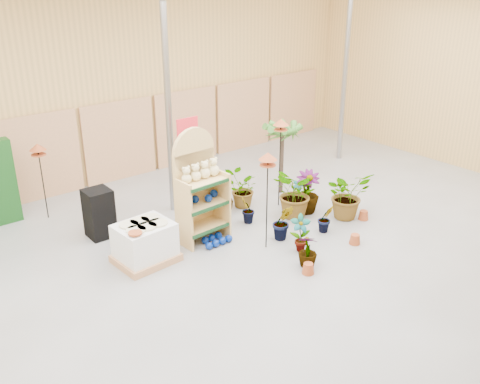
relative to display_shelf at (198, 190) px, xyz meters
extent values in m
cube|color=gray|center=(0.31, -2.04, -1.08)|extent=(15.00, 12.00, 0.10)
cube|color=white|center=(0.31, -2.04, 3.52)|extent=(15.00, 12.00, 0.10)
cube|color=tan|center=(0.31, 4.01, 1.22)|extent=(15.00, 0.10, 4.50)
cylinder|color=gray|center=(5.81, 1.46, 1.22)|extent=(0.14, 0.14, 4.50)
cylinder|color=gray|center=(0.31, 1.46, 1.22)|extent=(0.14, 0.14, 4.50)
cube|color=tan|center=(-1.69, 3.88, -0.03)|extent=(1.90, 0.06, 2.00)
cube|color=tan|center=(0.31, 3.88, -0.03)|extent=(1.90, 0.06, 2.00)
cube|color=tan|center=(2.31, 3.88, -0.03)|extent=(1.90, 0.06, 2.00)
cube|color=tan|center=(4.31, 3.88, -0.03)|extent=(1.90, 0.06, 2.00)
cube|color=tan|center=(6.31, 3.88, -0.03)|extent=(1.90, 0.06, 2.00)
cube|color=tan|center=(0.00, 0.10, -0.14)|extent=(0.95, 0.13, 1.79)
cylinder|color=tan|center=(0.00, 0.10, 0.75)|extent=(0.95, 0.13, 0.95)
cube|color=tan|center=(0.00, -0.17, -0.72)|extent=(0.93, 0.57, 0.04)
cube|color=#0F3819|center=(0.00, -0.43, -0.72)|extent=(0.90, 0.08, 0.06)
cube|color=tan|center=(0.00, -0.17, -0.24)|extent=(0.93, 0.57, 0.04)
cube|color=#0F3819|center=(0.00, -0.43, -0.24)|extent=(0.90, 0.08, 0.06)
cube|color=tan|center=(0.00, -0.17, 0.23)|extent=(0.93, 0.57, 0.04)
cube|color=#0F3819|center=(0.00, -0.43, 0.23)|extent=(0.90, 0.08, 0.06)
cube|color=tan|center=(-0.45, -0.17, -0.35)|extent=(0.07, 0.53, 1.37)
cube|color=tan|center=(0.45, -0.17, -0.35)|extent=(0.07, 0.53, 1.37)
sphere|color=#F7E4A1|center=(-0.32, -0.11, 0.34)|extent=(0.19, 0.19, 0.19)
sphere|color=#F7E4A1|center=(-0.32, -0.11, 0.50)|extent=(0.15, 0.15, 0.15)
sphere|color=#F7E4A1|center=(-0.11, -0.11, 0.35)|extent=(0.20, 0.20, 0.20)
sphere|color=#F7E4A1|center=(-0.11, -0.11, 0.51)|extent=(0.15, 0.15, 0.15)
sphere|color=#F7E4A1|center=(0.11, -0.11, 0.35)|extent=(0.21, 0.21, 0.21)
sphere|color=#F7E4A1|center=(0.11, -0.11, 0.52)|extent=(0.15, 0.15, 0.15)
sphere|color=#F7E4A1|center=(0.32, -0.11, 0.36)|extent=(0.22, 0.22, 0.22)
sphere|color=#F7E4A1|center=(0.32, -0.11, 0.53)|extent=(0.15, 0.15, 0.15)
sphere|color=navy|center=(-0.34, -0.19, -0.15)|extent=(0.16, 0.16, 0.16)
sphere|color=navy|center=(-0.11, -0.06, -0.15)|extent=(0.16, 0.16, 0.16)
sphere|color=navy|center=(0.11, -0.19, -0.15)|extent=(0.16, 0.16, 0.16)
sphere|color=navy|center=(0.34, -0.06, -0.15)|extent=(0.16, 0.16, 0.16)
sphere|color=navy|center=(-0.15, -0.54, -0.96)|extent=(0.15, 0.15, 0.15)
sphere|color=navy|center=(-0.07, -0.30, -0.96)|extent=(0.15, 0.15, 0.15)
sphere|color=navy|center=(0.01, -0.54, -0.96)|extent=(0.15, 0.15, 0.15)
sphere|color=navy|center=(0.09, -0.30, -0.96)|extent=(0.15, 0.15, 0.15)
sphere|color=navy|center=(0.17, -0.54, -0.96)|extent=(0.15, 0.15, 0.15)
sphere|color=navy|center=(0.25, -0.30, -0.96)|extent=(0.15, 0.15, 0.15)
sphere|color=navy|center=(0.33, -0.54, -0.96)|extent=(0.15, 0.15, 0.15)
cube|color=tan|center=(-1.31, -0.17, -0.97)|extent=(1.12, 0.95, 0.13)
cube|color=white|center=(-1.31, -0.17, -0.59)|extent=(1.02, 0.86, 0.62)
cylinder|color=beige|center=(-1.53, -0.30, -0.26)|extent=(0.35, 0.35, 0.04)
cylinder|color=beige|center=(-1.31, -0.30, -0.26)|extent=(0.35, 0.35, 0.04)
cylinder|color=beige|center=(-1.09, -0.30, -0.26)|extent=(0.35, 0.35, 0.04)
cylinder|color=beige|center=(-1.53, -0.04, -0.26)|extent=(0.35, 0.35, 0.04)
cylinder|color=beige|center=(-1.31, -0.04, -0.26)|extent=(0.35, 0.35, 0.04)
cylinder|color=beige|center=(-1.09, -0.04, -0.26)|extent=(0.35, 0.35, 0.04)
cube|color=black|center=(-1.51, 1.29, -0.78)|extent=(0.50, 0.50, 0.50)
cube|color=black|center=(-1.51, 1.29, -0.28)|extent=(0.50, 0.50, 0.50)
cylinder|color=gray|center=(0.41, 0.96, 0.07)|extent=(0.05, 0.05, 2.20)
cube|color=red|center=(0.41, 0.92, 0.97)|extent=(0.50, 0.03, 0.40)
cylinder|color=black|center=(0.77, -1.15, -0.18)|extent=(0.02, 0.02, 1.70)
cylinder|color=#A44723|center=(0.77, -1.15, 0.67)|extent=(0.30, 0.30, 0.02)
cone|color=#A44723|center=(0.77, -1.15, 0.84)|extent=(0.34, 0.34, 0.14)
cylinder|color=black|center=(2.30, 0.15, -0.14)|extent=(0.02, 0.02, 1.78)
cylinder|color=#A44723|center=(2.30, 0.15, 0.75)|extent=(0.30, 0.30, 0.02)
cone|color=#A44723|center=(2.30, 0.15, 0.92)|extent=(0.34, 0.34, 0.14)
cylinder|color=black|center=(-2.03, 2.80, -0.31)|extent=(0.02, 0.02, 1.44)
cylinder|color=#A44723|center=(-2.03, 2.80, 0.40)|extent=(0.30, 0.30, 0.02)
cone|color=#A44723|center=(-2.03, 2.80, 0.57)|extent=(0.34, 0.34, 0.14)
cylinder|color=#3D2E23|center=(2.85, 0.68, -0.30)|extent=(0.10, 0.10, 1.46)
imported|color=#3A7526|center=(1.25, -1.11, -0.66)|extent=(0.53, 0.51, 0.75)
imported|color=#3A7526|center=(2.15, -0.56, -0.48)|extent=(1.11, 1.20, 1.10)
imported|color=#3A7526|center=(2.52, -0.50, -0.56)|extent=(0.75, 0.75, 0.95)
imported|color=#3A7526|center=(2.68, -0.11, -0.72)|extent=(0.34, 0.39, 0.62)
imported|color=#3A7526|center=(1.15, -0.13, -0.73)|extent=(0.42, 0.39, 0.60)
imported|color=#3A7526|center=(1.58, 0.60, -0.61)|extent=(0.94, 0.89, 0.84)
imported|color=#3A7526|center=(0.89, -2.14, -0.72)|extent=(0.49, 0.49, 0.62)
imported|color=#3A7526|center=(1.18, -1.66, -0.66)|extent=(0.47, 0.44, 0.74)
imported|color=#3A7526|center=(2.15, -1.42, -0.74)|extent=(0.40, 0.36, 0.59)
imported|color=#3A7526|center=(3.01, -1.22, -0.50)|extent=(1.12, 1.02, 1.06)
imported|color=#3A7526|center=(1.07, 0.59, -0.66)|extent=(0.44, 0.44, 0.75)
camera|label=1|loc=(-5.34, -7.94, 4.01)|focal=40.00mm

